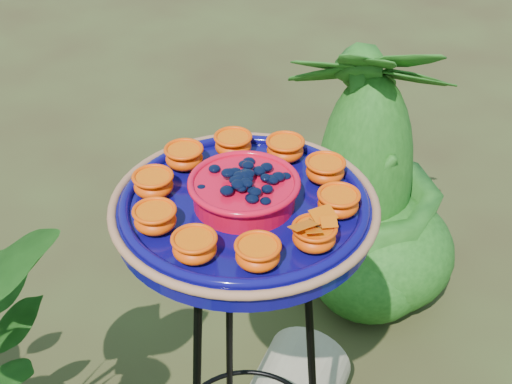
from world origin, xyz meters
TOP-DOWN VIEW (x-y plane):
  - tripod_stand at (-0.04, 0.11)m, footprint 0.41×0.41m
  - feeder_dish at (-0.04, 0.11)m, footprint 0.57×0.57m
  - shrub_back_right at (0.75, 0.50)m, footprint 0.69×0.69m

SIDE VIEW (x-z plane):
  - shrub_back_right at x=0.75m, z-range 0.00..0.87m
  - tripod_stand at x=-0.04m, z-range 0.09..0.95m
  - feeder_dish at x=-0.04m, z-range 0.85..0.95m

